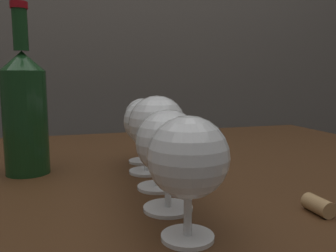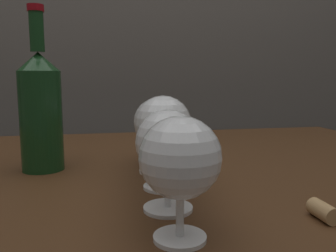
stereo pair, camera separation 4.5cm
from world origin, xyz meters
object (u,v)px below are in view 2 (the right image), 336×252
(wine_glass_amber, at_px, (168,145))
(wine_bottle, at_px, (41,109))
(wine_glass_pinot, at_px, (163,126))
(wine_glass_cabernet, at_px, (156,123))
(wine_glass_port, at_px, (180,160))
(wine_glass_empty, at_px, (156,118))
(cork, at_px, (323,211))

(wine_glass_amber, xyz_separation_m, wine_bottle, (-0.20, 0.25, 0.03))
(wine_glass_pinot, xyz_separation_m, wine_glass_cabernet, (0.00, 0.10, -0.01))
(wine_glass_cabernet, bearing_deg, wine_glass_port, -93.92)
(wine_glass_empty, xyz_separation_m, cork, (0.16, -0.34, -0.08))
(cork, bearing_deg, wine_glass_pinot, 137.44)
(wine_glass_empty, xyz_separation_m, wine_bottle, (-0.22, -0.02, 0.03))
(wine_glass_pinot, height_order, wine_glass_cabernet, wine_glass_pinot)
(wine_glass_pinot, relative_size, wine_glass_cabernet, 1.08)
(wine_glass_cabernet, bearing_deg, wine_bottle, 163.98)
(wine_glass_port, relative_size, wine_glass_empty, 1.02)
(wine_glass_amber, relative_size, cork, 3.24)
(wine_glass_pinot, distance_m, cork, 0.25)
(wine_glass_cabernet, xyz_separation_m, wine_bottle, (-0.21, 0.06, 0.03))
(wine_glass_amber, height_order, wine_glass_empty, wine_glass_amber)
(wine_glass_pinot, xyz_separation_m, cork, (0.17, -0.16, -0.09))
(wine_glass_port, bearing_deg, cork, 5.59)
(wine_glass_empty, bearing_deg, wine_bottle, -174.89)
(wine_glass_port, bearing_deg, wine_glass_pinot, 85.56)
(wine_glass_port, xyz_separation_m, wine_glass_empty, (0.03, 0.36, 0.00))
(wine_glass_port, height_order, wine_glass_pinot, wine_glass_pinot)
(wine_glass_port, bearing_deg, wine_glass_empty, 85.12)
(cork, bearing_deg, wine_glass_cabernet, 123.55)
(wine_bottle, distance_m, cork, 0.51)
(wine_glass_amber, bearing_deg, wine_glass_cabernet, 85.43)
(wine_glass_amber, bearing_deg, wine_glass_port, -92.52)
(wine_glass_cabernet, relative_size, wine_glass_empty, 1.03)
(wine_glass_port, xyz_separation_m, wine_glass_cabernet, (0.02, 0.27, 0.00))
(wine_glass_amber, distance_m, wine_glass_pinot, 0.09)
(wine_glass_port, height_order, wine_glass_cabernet, wine_glass_cabernet)
(wine_glass_amber, distance_m, wine_glass_cabernet, 0.19)
(wine_glass_pinot, bearing_deg, wine_glass_amber, -96.25)
(wine_glass_empty, relative_size, cork, 3.20)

